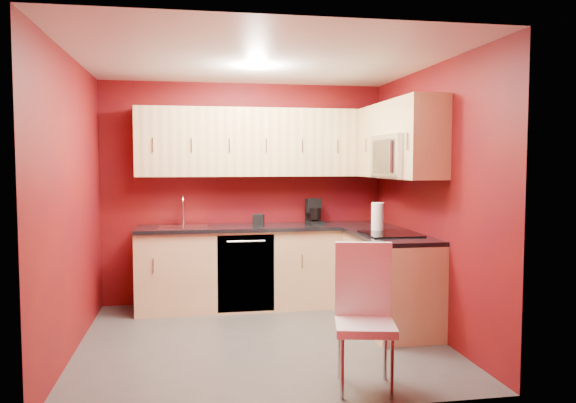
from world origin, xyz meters
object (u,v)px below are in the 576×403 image
object	(u,v)px
microwave	(403,157)
dining_chair	(365,318)
sink	(183,224)
paper_towel	(377,217)
coffee_maker	(315,211)
napkin_holder	(258,220)

from	to	relation	value
microwave	dining_chair	world-z (taller)	microwave
sink	paper_towel	distance (m)	2.08
paper_towel	dining_chair	bearing A→B (deg)	-111.55
paper_towel	microwave	bearing A→B (deg)	-59.15
dining_chair	microwave	bearing A→B (deg)	72.64
microwave	coffee_maker	distance (m)	1.39
microwave	dining_chair	xyz separation A→B (m)	(-0.81, -1.40, -1.15)
microwave	coffee_maker	bearing A→B (deg)	119.30
microwave	paper_towel	bearing A→B (deg)	120.85
microwave	dining_chair	size ratio (longest dim) A/B	0.74
microwave	paper_towel	world-z (taller)	microwave
microwave	coffee_maker	size ratio (longest dim) A/B	2.71
napkin_holder	paper_towel	size ratio (longest dim) A/B	0.45
sink	paper_towel	size ratio (longest dim) A/B	1.80
dining_chair	paper_towel	bearing A→B (deg)	81.18
microwave	coffee_maker	world-z (taller)	microwave
coffee_maker	paper_towel	bearing A→B (deg)	-72.78
dining_chair	sink	bearing A→B (deg)	130.82
dining_chair	napkin_holder	bearing A→B (deg)	114.30
paper_towel	napkin_holder	bearing A→B (deg)	149.85
napkin_holder	dining_chair	world-z (taller)	napkin_holder
napkin_holder	coffee_maker	bearing A→B (deg)	14.43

